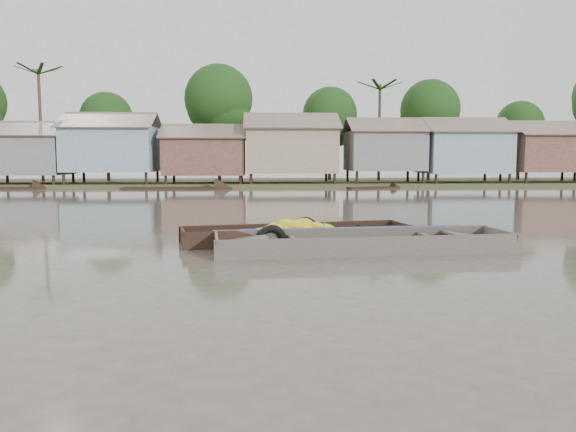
{
  "coord_description": "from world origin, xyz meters",
  "views": [
    {
      "loc": [
        -0.14,
        -12.22,
        2.15
      ],
      "look_at": [
        0.61,
        0.57,
        0.8
      ],
      "focal_mm": 35.0,
      "sensor_mm": 36.0,
      "label": 1
    }
  ],
  "objects": [
    {
      "name": "ground",
      "position": [
        0.0,
        0.0,
        0.0
      ],
      "size": [
        120.0,
        120.0,
        0.0
      ],
      "primitive_type": "plane",
      "color": "#464135",
      "rests_on": "ground"
    },
    {
      "name": "banana_boat",
      "position": [
        0.83,
        1.87,
        0.17
      ],
      "size": [
        6.02,
        2.5,
        0.82
      ],
      "rotation": [
        0.0,
        0.0,
        0.19
      ],
      "color": "black",
      "rests_on": "ground"
    },
    {
      "name": "viewer_boat",
      "position": [
        2.37,
        0.52,
        0.05
      ],
      "size": [
        7.04,
        2.43,
        0.56
      ],
      "rotation": [
        0.0,
        0.0,
        0.09
      ],
      "color": "#3F3935",
      "rests_on": "ground"
    },
    {
      "name": "riverbank",
      "position": [
        3.03,
        31.86,
        3.07
      ],
      "size": [
        120.0,
        12.47,
        10.22
      ],
      "color": "#384723",
      "rests_on": "ground"
    },
    {
      "name": "distant_boats",
      "position": [
        -0.92,
        23.36,
        -0.05
      ],
      "size": [
        45.39,
        15.31,
        0.35
      ],
      "color": "black",
      "rests_on": "ground"
    }
  ]
}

